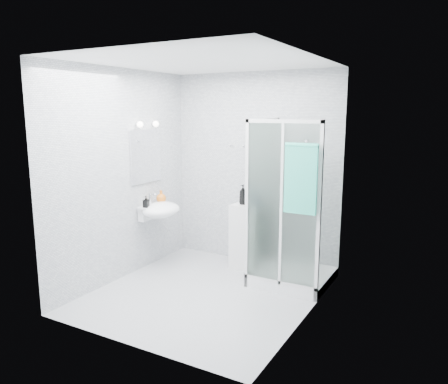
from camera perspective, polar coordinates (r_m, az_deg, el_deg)
The scene contains 12 objects.
room at distance 4.83m, azimuth -2.53°, elevation 1.13°, with size 2.40×2.60×2.60m.
shower_enclosure at distance 5.42m, azimuth 7.95°, elevation -7.20°, with size 0.90×0.95×2.00m.
wall_basin at distance 5.85m, azimuth -8.44°, elevation -2.34°, with size 0.46×0.56×0.35m.
mirror at distance 5.85m, azimuth -10.18°, elevation 4.61°, with size 0.02×0.60×0.70m, color white.
vanity_lights at distance 5.80m, azimuth -9.93°, elevation 8.72°, with size 0.10×0.40×0.08m.
wall_hooks at distance 6.00m, azimuth 1.70°, elevation 6.06°, with size 0.23×0.06×0.03m.
storage_cabinet at distance 5.89m, azimuth 3.00°, elevation -5.77°, with size 0.38×0.40×0.87m.
hand_towel at distance 4.73m, azimuth 10.00°, elevation 1.92°, with size 0.36×0.05×0.76m.
shampoo_bottle_a at distance 5.76m, azimuth 2.48°, elevation -0.34°, with size 0.10×0.10×0.26m, color black.
shampoo_bottle_b at distance 5.72m, azimuth 3.82°, elevation -0.58°, with size 0.11×0.11×0.23m, color #0D1F4E.
soap_dispenser_orange at distance 5.97m, azimuth -8.21°, elevation -0.58°, with size 0.13×0.13×0.17m, color orange.
soap_dispenser_black at distance 5.71m, azimuth -10.15°, elevation -1.26°, with size 0.07×0.07×0.15m, color black.
Camera 1 is at (2.50, -4.06, 2.09)m, focal length 35.00 mm.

